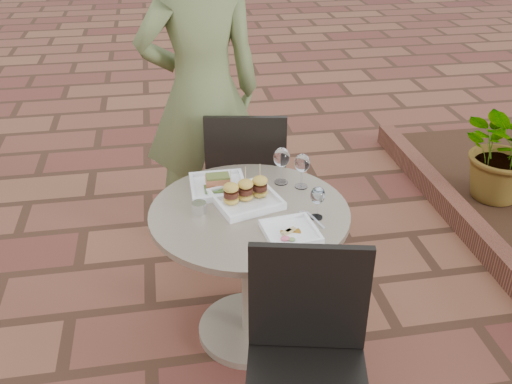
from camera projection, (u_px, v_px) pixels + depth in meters
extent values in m
plane|color=brown|center=(227.00, 298.00, 3.14)|extent=(60.00, 60.00, 0.00)
cylinder|color=gray|center=(250.00, 328.00, 2.90)|extent=(0.52, 0.52, 0.04)
cylinder|color=gray|center=(250.00, 277.00, 2.74)|extent=(0.08, 0.08, 0.70)
cylinder|color=gray|center=(249.00, 213.00, 2.55)|extent=(0.90, 0.90, 0.03)
cube|color=black|center=(247.00, 179.00, 3.38)|extent=(0.51, 0.51, 0.03)
cube|color=black|center=(246.00, 156.00, 3.08)|extent=(0.44, 0.11, 0.46)
cylinder|color=black|center=(277.00, 196.00, 3.66)|extent=(0.02, 0.02, 0.44)
cylinder|color=black|center=(218.00, 196.00, 3.66)|extent=(0.02, 0.02, 0.44)
cylinder|color=black|center=(279.00, 229.00, 3.33)|extent=(0.02, 0.02, 0.44)
cylinder|color=black|center=(214.00, 229.00, 3.33)|extent=(0.02, 0.02, 0.44)
cube|color=black|center=(309.00, 298.00, 2.08)|extent=(0.44, 0.13, 0.46)
imported|color=#586437|center=(202.00, 95.00, 3.17)|extent=(0.76, 0.55, 1.92)
cube|color=white|center=(218.00, 187.00, 2.71)|extent=(0.26, 0.26, 0.01)
cube|color=#C96E47|center=(218.00, 181.00, 2.69)|extent=(0.11, 0.07, 0.04)
cube|color=#535B29|center=(218.00, 176.00, 2.68)|extent=(0.11, 0.07, 0.01)
cube|color=white|center=(246.00, 201.00, 2.60)|extent=(0.34, 0.34, 0.01)
cube|color=white|center=(291.00, 233.00, 2.38)|extent=(0.24, 0.24, 0.01)
ellipsoid|color=#D75874|center=(285.00, 238.00, 2.32)|extent=(0.04, 0.03, 0.02)
cylinder|color=white|center=(316.00, 217.00, 2.49)|extent=(0.05, 0.05, 0.00)
cylinder|color=white|center=(317.00, 210.00, 2.47)|extent=(0.01, 0.01, 0.07)
ellipsoid|color=white|center=(318.00, 195.00, 2.44)|extent=(0.06, 0.06, 0.08)
cylinder|color=white|center=(318.00, 196.00, 2.44)|extent=(0.05, 0.05, 0.04)
cylinder|color=white|center=(281.00, 182.00, 2.77)|extent=(0.07, 0.07, 0.00)
cylinder|color=white|center=(281.00, 174.00, 2.74)|extent=(0.01, 0.01, 0.08)
ellipsoid|color=white|center=(282.00, 157.00, 2.70)|extent=(0.08, 0.08, 0.10)
cylinder|color=white|center=(301.00, 186.00, 2.73)|extent=(0.06, 0.06, 0.00)
cylinder|color=white|center=(301.00, 179.00, 2.71)|extent=(0.01, 0.01, 0.08)
ellipsoid|color=white|center=(302.00, 163.00, 2.67)|extent=(0.07, 0.07, 0.09)
cylinder|color=silver|center=(199.00, 208.00, 2.52)|extent=(0.09, 0.09, 0.05)
cube|color=brown|center=(472.00, 229.00, 3.59)|extent=(0.12, 3.00, 0.15)
imported|color=#33662D|center=(507.00, 148.00, 3.81)|extent=(0.68, 0.60, 0.73)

